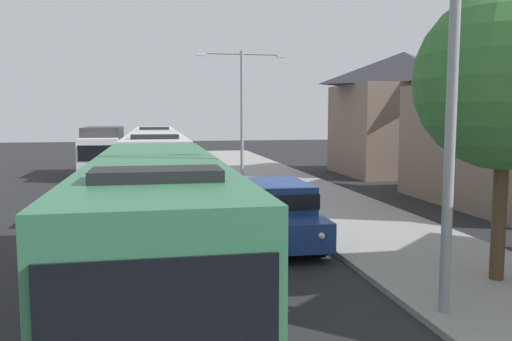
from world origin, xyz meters
The scene contains 9 objects.
bus_lead centered at (-1.30, 10.26, 1.69)m, with size 2.58×11.63×3.21m.
bus_second_in_line centered at (-1.30, 22.95, 1.69)m, with size 2.58×11.61×3.21m.
bus_middle centered at (-1.30, 35.36, 1.69)m, with size 2.58×11.58×3.21m.
white_suv centered at (2.40, 14.88, 1.03)m, with size 1.86×4.96×1.90m.
box_truck_oncoming centered at (-4.60, 34.41, 1.70)m, with size 2.35×6.94×3.15m.
streetlamp_near centered at (4.10, 8.48, 5.39)m, with size 4.98×0.28×8.72m.
streetlamp_mid centered at (4.10, 32.03, 4.91)m, with size 5.58×0.28×7.74m.
roadside_tree centered at (6.41, 10.11, 4.70)m, with size 4.06×4.06×6.60m.
house_distant_gabled centered at (14.88, 31.95, 4.11)m, with size 8.34×7.37×8.07m.
Camera 1 is at (-1.33, -0.40, 3.93)m, focal length 36.69 mm.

